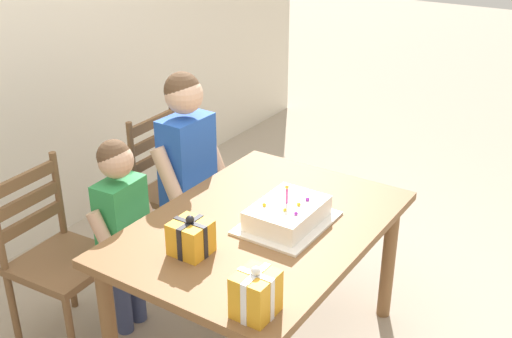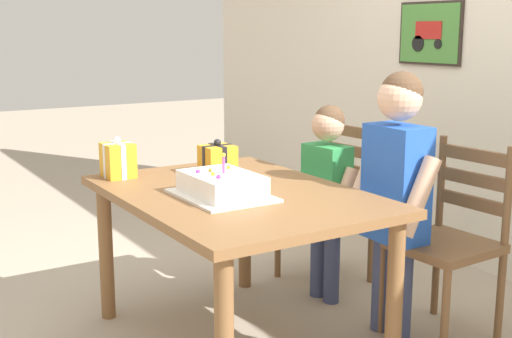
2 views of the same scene
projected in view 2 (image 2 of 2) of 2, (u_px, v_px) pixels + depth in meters
back_wall at (508, 52)px, 3.81m from camera, size 6.40×0.11×2.60m
dining_table at (236, 212)px, 3.01m from camera, size 1.35×0.96×0.73m
birthday_cake at (222, 186)px, 2.89m from camera, size 0.44×0.34×0.19m
gift_box_red_large at (118, 160)px, 3.26m from camera, size 0.16×0.14×0.20m
gift_box_beside_cake at (218, 160)px, 3.34m from camera, size 0.15×0.16×0.18m
chair_left at (331, 200)px, 3.88m from camera, size 0.45×0.45×0.92m
chair_right at (449, 240)px, 3.14m from camera, size 0.44×0.44×0.92m
child_older at (396, 179)px, 3.08m from camera, size 0.45×0.26×1.25m
child_younger at (326, 184)px, 3.53m from camera, size 0.39×0.23×1.05m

